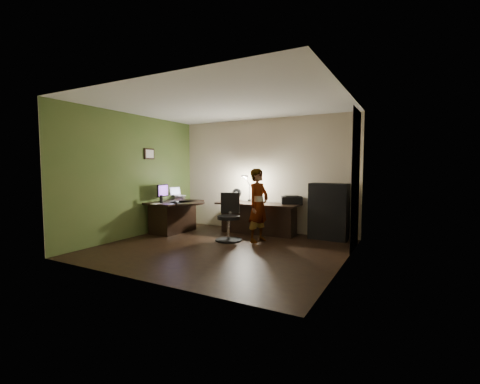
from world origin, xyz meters
The scene contains 27 objects.
floor centered at (0.00, 0.00, -0.01)m, with size 4.50×4.00×0.01m, color black.
ceiling centered at (0.00, 0.00, 2.71)m, with size 4.50×4.00×0.01m, color silver.
wall_back centered at (0.00, 2.00, 1.35)m, with size 4.50×0.01×2.70m, color tan.
wall_front centered at (0.00, -2.00, 1.35)m, with size 4.50×0.01×2.70m, color tan.
wall_left centered at (-2.25, 0.00, 1.35)m, with size 0.01×4.00×2.70m, color tan.
wall_right centered at (2.25, 0.00, 1.35)m, with size 0.01×4.00×2.70m, color tan.
green_wall_overlay centered at (-2.24, 0.00, 1.35)m, with size 0.00×4.00×2.70m, color #485D28.
arched_doorway centered at (2.24, 1.15, 1.30)m, with size 0.01×0.90×2.60m, color black.
french_door centered at (2.24, -0.55, 1.05)m, with size 0.02×0.92×2.10m, color white.
framed_picture centered at (-2.22, 0.45, 1.85)m, with size 0.04×0.30×0.25m, color black.
desk_left centered at (-1.78, 0.79, 0.37)m, with size 0.79×1.28×0.74m, color black.
desk_right centered at (0.03, 1.55, 0.36)m, with size 1.91×0.67×0.72m, color black.
cabinet centered at (1.61, 1.78, 0.60)m, with size 0.80×0.40×1.20m, color black.
laptop_stand centered at (-2.03, 1.29, 0.78)m, with size 0.22×0.18×0.09m, color silver.
laptop centered at (-2.03, 1.29, 0.93)m, with size 0.31×0.29×0.21m, color silver.
monitor centered at (-1.99, 0.61, 0.88)m, with size 0.09×0.45×0.30m, color black.
mouse centered at (-1.56, 0.62, 0.75)m, with size 0.06×0.08×0.03m, color silver.
phone centered at (-1.73, 0.97, 0.74)m, with size 0.07×0.14×0.01m, color black.
pen centered at (-1.55, 0.66, 0.74)m, with size 0.01×0.14×0.01m, color black.
speaker centered at (-1.80, 0.36, 0.82)m, with size 0.07×0.07×0.18m, color black.
notepad centered at (-1.80, 0.19, 0.74)m, with size 0.15×0.21×0.01m, color silver.
desk_fan centered at (-0.55, 1.64, 0.87)m, with size 0.22×0.12×0.33m, color black.
headphones centered at (0.16, 1.25, 0.75)m, with size 0.21×0.09×0.10m, color navy.
printer centered at (0.77, 1.80, 0.80)m, with size 0.45×0.35×0.20m, color black.
desk_lamp centered at (-0.32, 1.83, 1.05)m, with size 0.17×0.32×0.70m, color black.
office_chair centered at (-0.19, 0.62, 0.50)m, with size 0.56×0.56×1.00m, color black.
person centered at (0.39, 0.86, 0.76)m, with size 0.54×0.36×1.52m, color #D8A88C.
Camera 1 is at (3.19, -5.10, 1.54)m, focal length 24.00 mm.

